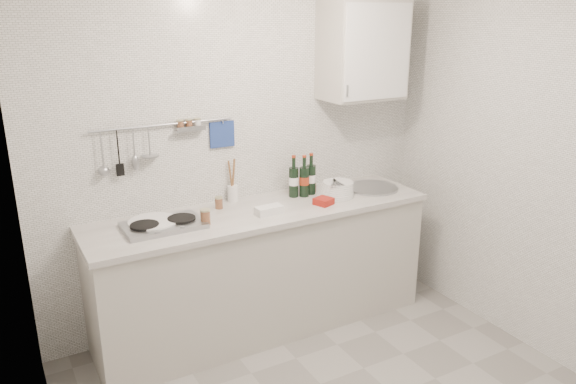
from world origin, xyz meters
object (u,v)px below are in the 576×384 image
Objects in this scene: plate_stack_sink at (337,189)px; wine_bottles at (303,175)px; wall_cabinet at (363,51)px; plate_stack_hob at (152,224)px; utensil_crock at (233,191)px.

wine_bottles reaches higher than plate_stack_sink.
wall_cabinet is 2.26× the size of wine_bottles.
plate_stack_hob is 0.69m from utensil_crock.
wall_cabinet is 1.03m from plate_stack_sink.
wall_cabinet is 2.11× the size of plate_stack_hob.
wine_bottles is (1.16, 0.07, 0.13)m from plate_stack_hob.
wine_bottles is at bearing 3.69° from plate_stack_hob.
wine_bottles is 0.98× the size of utensil_crock.
utensil_crock reaches higher than wine_bottles.
utensil_crock is (0.65, 0.21, 0.05)m from plate_stack_hob.
utensil_crock is (-0.72, 0.26, 0.03)m from plate_stack_sink.
plate_stack_hob is at bearing -176.31° from wine_bottles.
utensil_crock reaches higher than plate_stack_sink.
wine_bottles reaches higher than plate_stack_hob.
plate_stack_sink is at bearing -19.71° from utensil_crock.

